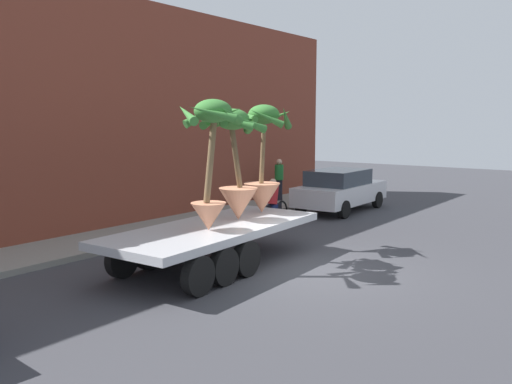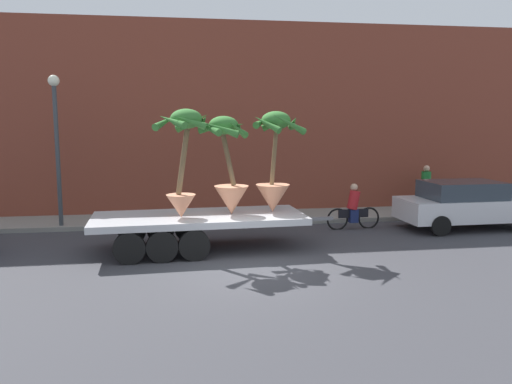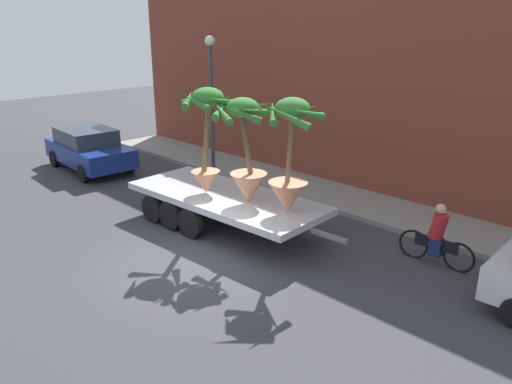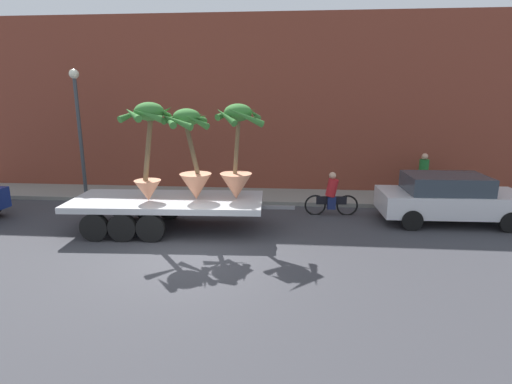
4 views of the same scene
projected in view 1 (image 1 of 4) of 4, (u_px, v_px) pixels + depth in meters
name	position (u px, v px, depth m)	size (l,w,h in m)	color
ground_plane	(314.00, 270.00, 12.26)	(60.00, 60.00, 0.00)	#38383D
sidewalk	(137.00, 233.00, 15.92)	(24.00, 2.20, 0.15)	gray
building_facade	(97.00, 114.00, 16.48)	(24.00, 1.20, 7.20)	brown
flatbed_trailer	(207.00, 236.00, 12.25)	(6.83, 2.60, 0.98)	#B7BABF
potted_palm_rear	(211.00, 155.00, 11.75)	(1.56, 1.64, 2.88)	tan
potted_palm_middle	(236.00, 166.00, 12.89)	(1.56, 1.58, 2.70)	tan
potted_palm_front	(263.00, 163.00, 14.05)	(1.52, 1.51, 2.84)	tan
cyclist	(273.00, 204.00, 17.73)	(1.84, 0.36, 1.54)	black
parked_car	(340.00, 189.00, 20.32)	(4.51, 2.03, 1.58)	silver
pedestrian_near_gate	(279.00, 179.00, 22.02)	(0.36, 0.36, 1.71)	black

